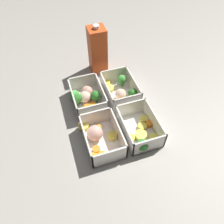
# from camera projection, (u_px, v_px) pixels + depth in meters

# --- Properties ---
(ground_plane) EXTENTS (4.00, 4.00, 0.00)m
(ground_plane) POSITION_uv_depth(u_px,v_px,m) (112.00, 116.00, 0.78)
(ground_plane) COLOR gray
(container_near_left) EXTENTS (0.17, 0.12, 0.07)m
(container_near_left) POSITION_uv_depth(u_px,v_px,m) (140.00, 131.00, 0.71)
(container_near_left) COLOR silver
(container_near_left) RESTS_ON ground_plane
(container_near_right) EXTENTS (0.17, 0.12, 0.07)m
(container_near_right) POSITION_uv_depth(u_px,v_px,m) (121.00, 91.00, 0.83)
(container_near_right) COLOR silver
(container_near_right) RESTS_ON ground_plane
(container_far_left) EXTENTS (0.17, 0.12, 0.07)m
(container_far_left) POSITION_uv_depth(u_px,v_px,m) (99.00, 136.00, 0.70)
(container_far_left) COLOR silver
(container_far_left) RESTS_ON ground_plane
(container_far_right) EXTENTS (0.16, 0.12, 0.07)m
(container_far_right) POSITION_uv_depth(u_px,v_px,m) (86.00, 97.00, 0.81)
(container_far_right) COLOR silver
(container_far_right) RESTS_ON ground_plane
(juice_carton) EXTENTS (0.07, 0.07, 0.20)m
(juice_carton) POSITION_uv_depth(u_px,v_px,m) (98.00, 50.00, 0.87)
(juice_carton) COLOR #D14C1E
(juice_carton) RESTS_ON ground_plane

